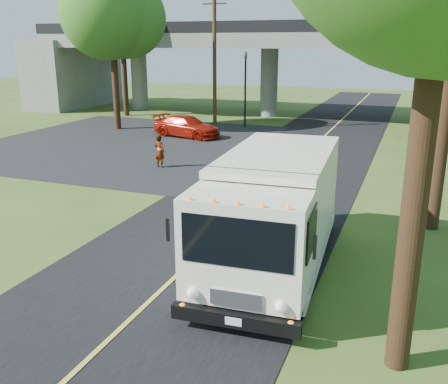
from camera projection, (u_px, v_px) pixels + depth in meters
The scene contains 12 objects.
ground at pixel (117, 333), 10.40m from camera, with size 120.00×120.00×0.00m, color #364C1B.
road at pixel (259, 198), 19.34m from camera, with size 7.00×90.00×0.02m, color black.
parking_lot at pixel (125, 142), 30.27m from camera, with size 16.00×18.00×0.01m, color black.
lane_line at pixel (259, 198), 19.33m from camera, with size 0.12×90.00×0.01m, color gold.
overpass at pixel (346, 60), 37.69m from camera, with size 54.00×10.00×7.30m.
traffic_signal at pixel (245, 81), 34.78m from camera, with size 0.18×0.22×5.20m.
utility_pole at pixel (215, 61), 33.10m from camera, with size 1.60×0.26×9.00m.
tree_left_lot at pixel (112, 9), 32.38m from camera, with size 5.60×5.50×10.50m.
tree_left_far at pixel (123, 20), 38.90m from camera, with size 5.26×5.16×9.89m.
step_van at pixel (273, 209), 12.99m from camera, with size 3.11×7.42×3.05m.
red_sedan at pixel (187, 126), 31.82m from camera, with size 1.86×4.58×1.33m, color #A21609.
pedestrian at pixel (160, 151), 23.95m from camera, with size 0.58×0.38×1.58m, color gray.
Camera 1 is at (5.36, -7.70, 5.83)m, focal length 40.00 mm.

